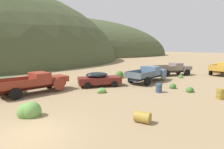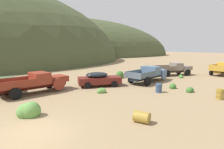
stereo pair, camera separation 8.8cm
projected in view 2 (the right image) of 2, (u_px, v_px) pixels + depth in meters
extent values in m
plane|color=#937A56|center=(31.00, 134.00, 8.92)|extent=(300.00, 300.00, 0.00)
ellipsoid|color=#424C2D|center=(80.00, 56.00, 90.22)|extent=(106.61, 51.22, 36.23)
cube|color=#47603D|center=(3.00, 81.00, 17.07)|extent=(1.98, 1.82, 0.55)
cube|color=#B7B2A8|center=(14.00, 80.00, 17.54)|extent=(0.09, 1.24, 0.44)
cylinder|color=#47603D|center=(0.00, 87.00, 16.09)|extent=(1.20, 0.19, 1.20)
cylinder|color=#47603D|center=(0.00, 83.00, 17.90)|extent=(1.20, 0.19, 1.20)
cylinder|color=black|center=(0.00, 86.00, 17.99)|extent=(0.96, 0.29, 0.96)
cube|color=#42140D|center=(34.00, 86.00, 16.86)|extent=(6.10, 2.42, 0.36)
cube|color=maroon|center=(56.00, 78.00, 18.33)|extent=(2.28, 2.21, 0.55)
cube|color=#B7B2A8|center=(64.00, 78.00, 18.94)|extent=(0.37, 1.23, 0.44)
cylinder|color=maroon|center=(59.00, 84.00, 17.44)|extent=(1.21, 0.46, 1.20)
cylinder|color=maroon|center=(49.00, 81.00, 18.97)|extent=(1.21, 0.46, 1.20)
cube|color=maroon|center=(40.00, 78.00, 17.15)|extent=(1.85, 2.36, 1.05)
cube|color=black|center=(46.00, 75.00, 17.56)|extent=(0.47, 1.73, 0.59)
cube|color=maroon|center=(14.00, 86.00, 15.69)|extent=(3.47, 2.84, 0.12)
cube|color=maroon|center=(18.00, 84.00, 14.87)|extent=(2.98, 0.82, 0.55)
cube|color=maroon|center=(10.00, 81.00, 16.42)|extent=(2.98, 0.82, 0.55)
cylinder|color=black|center=(49.00, 83.00, 19.05)|extent=(1.00, 0.50, 0.96)
cylinder|color=black|center=(16.00, 94.00, 14.77)|extent=(1.00, 0.50, 0.96)
cylinder|color=black|center=(8.00, 89.00, 16.38)|extent=(1.00, 0.50, 0.96)
cube|color=maroon|center=(99.00, 80.00, 19.89)|extent=(4.88, 2.96, 0.68)
ellipsoid|color=black|center=(97.00, 75.00, 19.73)|extent=(2.71, 2.18, 0.57)
ellipsoid|color=maroon|center=(118.00, 79.00, 20.42)|extent=(1.35, 1.68, 0.61)
cylinder|color=black|center=(114.00, 84.00, 19.43)|extent=(0.71, 0.37, 0.68)
cylinder|color=black|center=(110.00, 81.00, 21.18)|extent=(0.71, 0.37, 0.68)
cylinder|color=black|center=(88.00, 86.00, 18.70)|extent=(0.71, 0.37, 0.68)
cylinder|color=black|center=(85.00, 82.00, 20.45)|extent=(0.71, 0.37, 0.68)
cube|color=#262D39|center=(148.00, 77.00, 22.35)|extent=(6.17, 2.76, 0.36)
cube|color=slate|center=(157.00, 71.00, 23.93)|extent=(2.38, 2.28, 0.55)
cube|color=#B7B2A8|center=(161.00, 71.00, 24.59)|extent=(0.44, 1.20, 0.44)
cylinder|color=slate|center=(164.00, 75.00, 23.08)|extent=(1.20, 0.52, 1.20)
cylinder|color=slate|center=(149.00, 73.00, 24.50)|extent=(1.20, 0.52, 1.20)
cube|color=slate|center=(151.00, 71.00, 22.67)|extent=(1.96, 2.39, 1.05)
cube|color=black|center=(153.00, 68.00, 23.10)|extent=(0.56, 1.69, 0.59)
cube|color=#4D5B67|center=(140.00, 76.00, 21.09)|extent=(3.60, 2.96, 0.12)
cube|color=#4D5B67|center=(148.00, 74.00, 20.32)|extent=(3.00, 1.00, 0.55)
cube|color=#4D5B67|center=(133.00, 73.00, 21.76)|extent=(3.00, 1.00, 0.55)
cube|color=#4D5B67|center=(133.00, 75.00, 19.96)|extent=(0.72, 2.09, 0.55)
cylinder|color=black|center=(149.00, 75.00, 24.58)|extent=(1.00, 0.55, 0.96)
cylinder|color=black|center=(147.00, 81.00, 20.21)|extent=(1.00, 0.55, 0.96)
cylinder|color=black|center=(131.00, 79.00, 21.71)|extent=(1.00, 0.55, 0.96)
cube|color=#3D322D|center=(173.00, 71.00, 27.77)|extent=(5.47, 2.25, 0.36)
cube|color=slate|center=(184.00, 68.00, 28.25)|extent=(2.07, 2.05, 0.55)
cube|color=#B7B2A8|center=(189.00, 68.00, 28.48)|extent=(0.36, 1.14, 0.44)
cylinder|color=slate|center=(187.00, 71.00, 27.29)|extent=(1.21, 0.47, 1.20)
cylinder|color=slate|center=(179.00, 69.00, 29.19)|extent=(1.21, 0.47, 1.20)
cube|color=slate|center=(176.00, 66.00, 27.81)|extent=(1.69, 2.19, 1.05)
cube|color=black|center=(179.00, 65.00, 27.93)|extent=(0.45, 1.61, 0.59)
cube|color=#746354|center=(164.00, 70.00, 27.32)|extent=(3.14, 2.63, 0.12)
cube|color=#746354|center=(168.00, 68.00, 26.31)|extent=(2.67, 0.77, 0.55)
cube|color=#746354|center=(161.00, 67.00, 28.24)|extent=(2.67, 0.77, 0.55)
cube|color=#746354|center=(157.00, 68.00, 26.91)|extent=(0.59, 1.99, 0.55)
cylinder|color=black|center=(187.00, 73.00, 27.28)|extent=(1.00, 0.51, 0.96)
cylinder|color=black|center=(179.00, 71.00, 29.28)|extent=(1.00, 0.51, 0.96)
cylinder|color=black|center=(167.00, 74.00, 26.32)|extent=(1.00, 0.51, 0.96)
cylinder|color=black|center=(159.00, 72.00, 28.32)|extent=(1.00, 0.51, 0.96)
cube|color=brown|center=(224.00, 71.00, 28.14)|extent=(5.54, 1.87, 0.36)
cylinder|color=gold|center=(221.00, 69.00, 30.03)|extent=(1.21, 0.38, 1.20)
cube|color=#B5882D|center=(220.00, 70.00, 27.15)|extent=(3.06, 2.51, 0.12)
cube|color=#B5882D|center=(213.00, 67.00, 27.88)|extent=(2.73, 0.56, 0.70)
cube|color=#B5882D|center=(217.00, 68.00, 26.25)|extent=(0.45, 2.06, 0.70)
cylinder|color=black|center=(220.00, 70.00, 30.12)|extent=(0.99, 0.44, 0.96)
cylinder|color=black|center=(211.00, 72.00, 27.89)|extent=(0.99, 0.44, 0.96)
cylinder|color=#384C6B|center=(159.00, 88.00, 17.15)|extent=(0.58, 0.58, 0.83)
torus|color=#27354A|center=(159.00, 86.00, 17.13)|extent=(0.62, 0.62, 0.03)
torus|color=#27354A|center=(159.00, 90.00, 17.18)|extent=(0.62, 0.62, 0.03)
cylinder|color=olive|center=(220.00, 94.00, 14.85)|extent=(0.56, 0.56, 0.88)
torus|color=brown|center=(220.00, 92.00, 14.83)|extent=(0.60, 0.60, 0.03)
torus|color=brown|center=(220.00, 96.00, 14.88)|extent=(0.60, 0.60, 0.03)
cylinder|color=olive|center=(142.00, 117.00, 10.26)|extent=(0.98, 1.07, 0.64)
ellipsoid|color=#5B8E42|center=(102.00, 91.00, 17.21)|extent=(0.63, 0.57, 0.59)
ellipsoid|color=#5B8E42|center=(102.00, 91.00, 17.10)|extent=(0.76, 0.68, 0.55)
ellipsoid|color=#5B8E42|center=(101.00, 91.00, 17.03)|extent=(0.72, 0.65, 0.58)
ellipsoid|color=#3D702D|center=(120.00, 75.00, 25.43)|extent=(1.19, 1.07, 1.27)
ellipsoid|color=#3D702D|center=(120.00, 77.00, 25.48)|extent=(0.81, 0.73, 0.70)
ellipsoid|color=#3D702D|center=(173.00, 87.00, 18.88)|extent=(0.72, 0.64, 0.68)
ellipsoid|color=#3D702D|center=(172.00, 87.00, 18.91)|extent=(0.55, 0.49, 0.42)
ellipsoid|color=#5B8E42|center=(31.00, 111.00, 11.21)|extent=(1.15, 1.03, 1.19)
ellipsoid|color=#5B8E42|center=(26.00, 112.00, 11.22)|extent=(1.14, 1.03, 1.06)
ellipsoid|color=#5B8E42|center=(28.00, 113.00, 11.23)|extent=(1.07, 0.96, 0.76)
ellipsoid|color=#4C8438|center=(181.00, 77.00, 25.43)|extent=(0.59, 0.53, 0.61)
ellipsoid|color=#4C8438|center=(181.00, 77.00, 25.46)|extent=(0.55, 0.50, 0.60)
ellipsoid|color=#4C8438|center=(181.00, 77.00, 25.42)|extent=(0.62, 0.56, 0.47)
ellipsoid|color=#3D702D|center=(191.00, 90.00, 17.37)|extent=(0.62, 0.56, 0.60)
ellipsoid|color=#3D702D|center=(190.00, 91.00, 17.27)|extent=(0.70, 0.63, 0.61)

